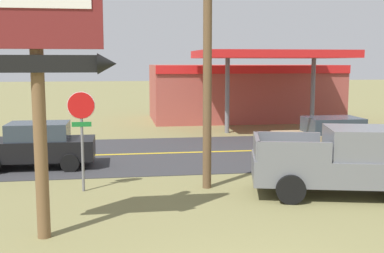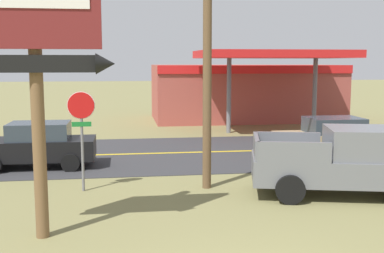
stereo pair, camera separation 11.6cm
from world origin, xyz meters
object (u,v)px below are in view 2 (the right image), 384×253
object	(u,v)px
utility_pole	(207,21)
gas_station	(246,90)
car_black_near_lane	(37,145)
stop_sign	(82,123)
car_tan_far_lane	(331,138)
motel_sign	(36,24)
pickup_grey_parked_on_lawn	(347,162)

from	to	relation	value
utility_pole	gas_station	bearing A→B (deg)	71.74
car_black_near_lane	gas_station	bearing A→B (deg)	49.61
gas_station	car_black_near_lane	distance (m)	17.18
stop_sign	gas_station	world-z (taller)	gas_station
stop_sign	utility_pole	xyz separation A→B (m)	(3.68, -0.15, 2.94)
car_black_near_lane	utility_pole	bearing A→B (deg)	-33.19
stop_sign	car_black_near_lane	xyz separation A→B (m)	(-1.91, 3.50, -1.20)
car_tan_far_lane	motel_sign	bearing A→B (deg)	-143.01
car_black_near_lane	car_tan_far_lane	xyz separation A→B (m)	(11.17, 0.00, 0.00)
car_black_near_lane	car_tan_far_lane	distance (m)	11.17
pickup_grey_parked_on_lawn	car_black_near_lane	xyz separation A→B (m)	(-9.39, 5.06, -0.13)
car_black_near_lane	car_tan_far_lane	world-z (taller)	same
stop_sign	car_black_near_lane	size ratio (longest dim) A/B	0.70
gas_station	car_tan_far_lane	size ratio (longest dim) A/B	2.86
utility_pole	car_tan_far_lane	xyz separation A→B (m)	(5.58, 3.66, -4.13)
stop_sign	pickup_grey_parked_on_lawn	bearing A→B (deg)	-11.73
stop_sign	pickup_grey_parked_on_lawn	distance (m)	7.71
motel_sign	car_tan_far_lane	world-z (taller)	motel_sign
motel_sign	pickup_grey_parked_on_lawn	world-z (taller)	motel_sign
gas_station	pickup_grey_parked_on_lawn	size ratio (longest dim) A/B	2.18
motel_sign	utility_pole	size ratio (longest dim) A/B	0.72
utility_pole	motel_sign	bearing A→B (deg)	-138.58
gas_station	pickup_grey_parked_on_lawn	world-z (taller)	gas_station
stop_sign	gas_station	xyz separation A→B (m)	(9.20, 16.56, -0.08)
utility_pole	pickup_grey_parked_on_lawn	bearing A→B (deg)	-20.24
motel_sign	car_tan_far_lane	xyz separation A→B (m)	(9.77, 7.36, -3.74)
pickup_grey_parked_on_lawn	car_black_near_lane	bearing A→B (deg)	151.69
motel_sign	gas_station	world-z (taller)	motel_sign
gas_station	car_tan_far_lane	distance (m)	13.10
pickup_grey_parked_on_lawn	car_black_near_lane	world-z (taller)	pickup_grey_parked_on_lawn
motel_sign	pickup_grey_parked_on_lawn	size ratio (longest dim) A/B	1.22
motel_sign	car_black_near_lane	size ratio (longest dim) A/B	1.60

